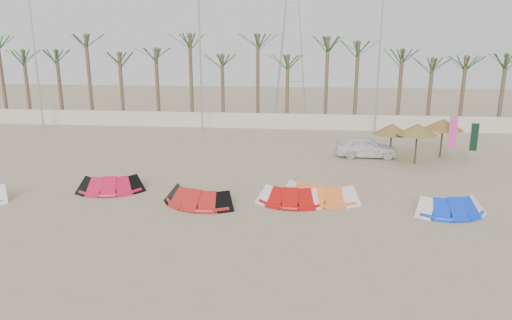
# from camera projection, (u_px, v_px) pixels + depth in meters

# --- Properties ---
(ground) EXTENTS (120.00, 120.00, 0.00)m
(ground) POSITION_uv_depth(u_px,v_px,m) (240.00, 229.00, 18.04)
(ground) COLOR tan
(ground) RESTS_ON ground
(boundary_wall) EXTENTS (60.00, 0.30, 1.30)m
(boundary_wall) POSITION_uv_depth(u_px,v_px,m) (276.00, 121.00, 39.06)
(boundary_wall) COLOR beige
(boundary_wall) RESTS_ON ground
(palm_line) EXTENTS (52.00, 4.00, 7.70)m
(palm_line) POSITION_uv_depth(u_px,v_px,m) (286.00, 51.00, 38.98)
(palm_line) COLOR brown
(palm_line) RESTS_ON ground
(lamp_a) EXTENTS (1.25, 0.14, 11.00)m
(lamp_a) POSITION_uv_depth(u_px,v_px,m) (36.00, 60.00, 37.94)
(lamp_a) COLOR #A5A8AD
(lamp_a) RESTS_ON ground
(lamp_b) EXTENTS (1.25, 0.14, 11.00)m
(lamp_b) POSITION_uv_depth(u_px,v_px,m) (201.00, 61.00, 36.48)
(lamp_b) COLOR #A5A8AD
(lamp_b) RESTS_ON ground
(lamp_c) EXTENTS (1.25, 0.14, 11.00)m
(lamp_c) POSITION_uv_depth(u_px,v_px,m) (379.00, 61.00, 35.01)
(lamp_c) COLOR #A5A8AD
(lamp_c) RESTS_ON ground
(pylon) EXTENTS (3.00, 3.00, 14.00)m
(pylon) POSITION_uv_depth(u_px,v_px,m) (290.00, 118.00, 44.89)
(pylon) COLOR #A5A8AD
(pylon) RESTS_ON ground
(kite_red_left) EXTENTS (3.40, 2.13, 0.90)m
(kite_red_left) POSITION_uv_depth(u_px,v_px,m) (113.00, 183.00, 22.67)
(kite_red_left) COLOR red
(kite_red_left) RESTS_ON ground
(kite_red_mid) EXTENTS (3.68, 2.36, 0.90)m
(kite_red_mid) POSITION_uv_depth(u_px,v_px,m) (199.00, 195.00, 20.83)
(kite_red_mid) COLOR #B21C18
(kite_red_mid) RESTS_ON ground
(kite_red_right) EXTENTS (3.23, 1.72, 0.90)m
(kite_red_right) POSITION_uv_depth(u_px,v_px,m) (292.00, 194.00, 20.98)
(kite_red_right) COLOR #B90F0B
(kite_red_right) RESTS_ON ground
(kite_orange) EXTENTS (3.83, 2.20, 0.90)m
(kite_orange) POSITION_uv_depth(u_px,v_px,m) (319.00, 191.00, 21.44)
(kite_orange) COLOR orange
(kite_orange) RESTS_ON ground
(kite_blue) EXTENTS (3.29, 2.08, 0.90)m
(kite_blue) POSITION_uv_depth(u_px,v_px,m) (450.00, 204.00, 19.68)
(kite_blue) COLOR #0D3AE3
(kite_blue) RESTS_ON ground
(parasol_left) EXTENTS (2.35, 2.35, 2.49)m
(parasol_left) POSITION_uv_depth(u_px,v_px,m) (418.00, 129.00, 27.29)
(parasol_left) COLOR #4C331E
(parasol_left) RESTS_ON ground
(parasol_mid) EXTENTS (2.27, 2.27, 2.23)m
(parasol_mid) POSITION_uv_depth(u_px,v_px,m) (392.00, 129.00, 28.81)
(parasol_mid) COLOR #4C331E
(parasol_mid) RESTS_ON ground
(parasol_right) EXTENTS (2.49, 2.49, 2.50)m
(parasol_right) POSITION_uv_depth(u_px,v_px,m) (443.00, 124.00, 28.88)
(parasol_right) COLOR #4C331E
(parasol_right) RESTS_ON ground
(flag_pink) EXTENTS (0.44, 0.16, 3.12)m
(flag_pink) POSITION_uv_depth(u_px,v_px,m) (452.00, 134.00, 27.46)
(flag_pink) COLOR #A5A8AD
(flag_pink) RESTS_ON ground
(flag_green) EXTENTS (0.44, 0.14, 2.61)m
(flag_green) POSITION_uv_depth(u_px,v_px,m) (473.00, 138.00, 27.67)
(flag_green) COLOR #A5A8AD
(flag_green) RESTS_ON ground
(car) EXTENTS (3.86, 1.56, 1.32)m
(car) POSITION_uv_depth(u_px,v_px,m) (366.00, 147.00, 29.24)
(car) COLOR white
(car) RESTS_ON ground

